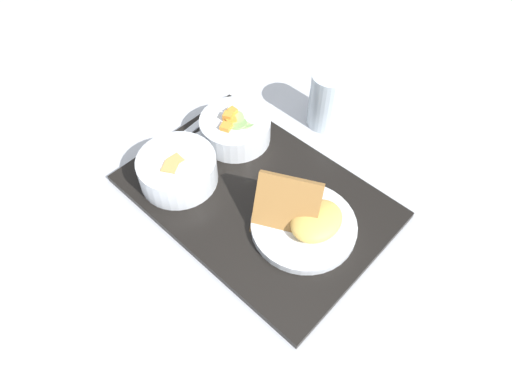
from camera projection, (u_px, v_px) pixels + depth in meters
ground_plane at (256, 198)px, 0.79m from camera, size 4.00×4.00×0.00m
serving_tray at (256, 196)px, 0.78m from camera, size 0.47×0.36×0.01m
bowl_salad at (235, 128)px, 0.84m from camera, size 0.13×0.13×0.06m
bowl_soup at (177, 169)px, 0.78m from camera, size 0.14×0.14×0.05m
plate_main at (304, 221)px, 0.72m from camera, size 0.17×0.17×0.09m
knife at (174, 141)px, 0.85m from camera, size 0.06×0.19×0.02m
spoon at (186, 145)px, 0.84m from camera, size 0.03×0.15×0.01m
glass_water at (327, 102)px, 0.87m from camera, size 0.07×0.07×0.11m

